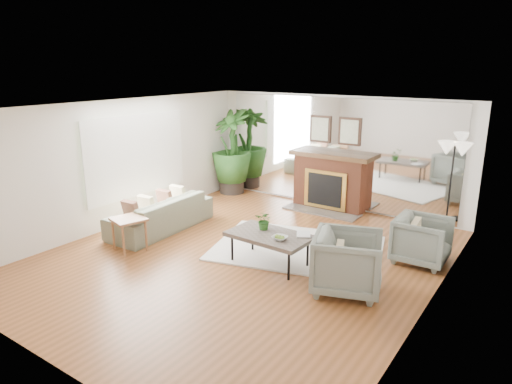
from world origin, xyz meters
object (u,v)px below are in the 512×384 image
Objects in this scene: potted_ficus at (231,149)px; coffee_table at (269,236)px; side_table at (129,223)px; fireplace at (329,180)px; armchair_front at (348,262)px; floor_lamp at (454,157)px; sofa at (161,213)px; armchair_back at (422,240)px.

coffee_table is at bearing -44.72° from potted_ficus.
potted_ficus is at bearing 101.39° from side_table.
side_table is at bearing -78.61° from potted_ficus.
armchair_front is (1.92, -3.38, -0.22)m from fireplace.
floor_lamp is (2.61, -0.45, 0.90)m from fireplace.
side_table is at bearing 82.57° from armchair_front.
coffee_table is 0.74× the size of floor_lamp.
coffee_table is 4.45m from potted_ficus.
armchair_front is at bearing -60.37° from fireplace.
sofa is at bearing -80.72° from potted_ficus.
side_table is at bearing 117.97° from armchair_back.
floor_lamp is (2.08, 2.81, 1.07)m from coffee_table.
fireplace reaches higher than coffee_table.
potted_ficus is at bearing -172.95° from sofa.
armchair_back is at bearing -17.44° from potted_ficus.
side_table is at bearing -113.50° from fireplace.
armchair_back is at bearing 103.38° from sofa.
sofa is at bearing 106.96° from side_table.
armchair_back is at bearing 28.65° from side_table.
armchair_back reaches higher than sofa.
coffee_table is 0.65× the size of potted_ficus.
floor_lamp is (0.69, 2.93, 1.12)m from armchair_front.
coffee_table is 1.61× the size of armchair_back.
coffee_table is at bearing 126.00° from armchair_back.
coffee_table is 2.49m from armchair_back.
floor_lamp reaches higher than armchair_front.
sofa is 5.55m from floor_lamp.
armchair_front is 0.53× the size of floor_lamp.
fireplace is at bearing 66.50° from side_table.
armchair_front is 0.46× the size of potted_ficus.
sofa is at bearing 175.92° from coffee_table.
armchair_back is 1.77m from floor_lamp.
side_table is 4.10m from potted_ficus.
floor_lamp is at bearing -9.80° from fireplace.
sofa reaches higher than coffee_table.
sofa is 1.13m from side_table.
potted_ficus reaches higher than armchair_back.
sofa is (-2.65, 0.19, -0.16)m from coffee_table.
armchair_back is at bearing -93.50° from floor_lamp.
sofa is 4.06m from armchair_front.
armchair_front is at bearing -4.62° from coffee_table.
fireplace is at bearing 3.68° from potted_ficus.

